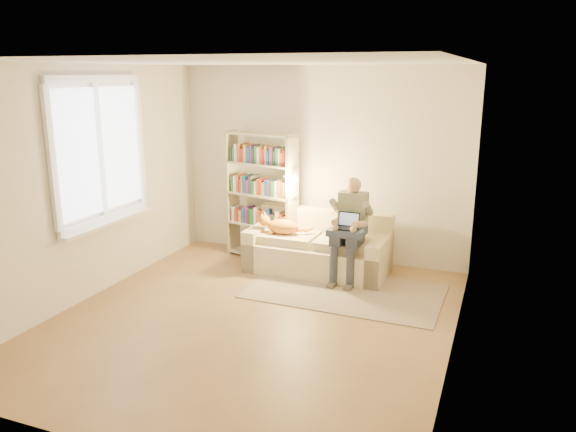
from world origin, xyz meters
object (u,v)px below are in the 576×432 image
at_px(sofa, 318,250).
at_px(laptop, 343,224).
at_px(cat, 284,226).
at_px(bookshelf, 262,190).
at_px(person, 350,223).

relative_size(sofa, laptop, 6.89).
relative_size(cat, bookshelf, 0.37).
height_order(person, bookshelf, bookshelf).
xyz_separation_m(sofa, laptop, (0.39, -0.25, 0.46)).
relative_size(laptop, bookshelf, 0.15).
xyz_separation_m(sofa, bookshelf, (-0.89, 0.21, 0.69)).
distance_m(cat, laptop, 0.85).
xyz_separation_m(person, laptop, (-0.06, -0.10, 0.02)).
bearing_deg(laptop, cat, 171.05).
bearing_deg(cat, person, -1.74).
relative_size(sofa, cat, 2.80).
bearing_deg(person, laptop, -120.39).
height_order(person, cat, person).
bearing_deg(sofa, laptop, -32.19).
xyz_separation_m(person, bookshelf, (-1.34, 0.36, 0.24)).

